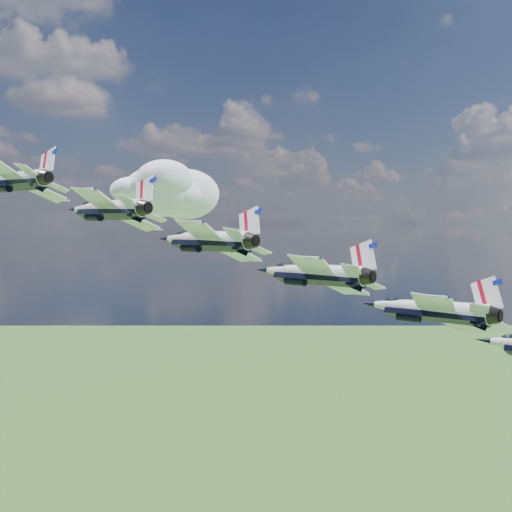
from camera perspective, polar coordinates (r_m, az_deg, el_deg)
name	(u,v)px	position (r m, az deg, el deg)	size (l,w,h in m)	color
cloud_far	(164,187)	(290.80, -8.18, 6.08)	(52.94, 41.60, 20.80)	white
jet_0	(14,180)	(81.98, -20.73, 6.32)	(10.56, 15.64, 4.67)	white
jet_1	(105,209)	(75.72, -13.24, 4.10)	(10.56, 15.64, 4.67)	white
jet_2	(204,240)	(71.07, -4.66, 1.46)	(10.56, 15.64, 4.67)	white
jet_3	(310,273)	(68.38, 4.84, -1.51)	(10.56, 15.64, 4.67)	white
jet_4	(425,309)	(67.88, 14.82, -4.58)	(10.56, 15.64, 4.67)	silver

